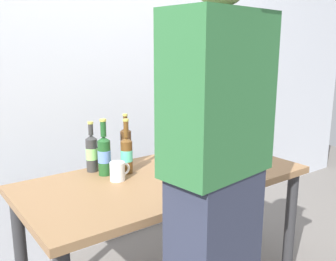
% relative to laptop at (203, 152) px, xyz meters
% --- Properties ---
extents(desk, '(1.54, 0.75, 0.75)m').
position_rel_laptop_xyz_m(desk, '(-0.37, -0.11, -0.14)').
color(desk, olive).
rests_on(desk, ground).
extents(laptop, '(0.33, 0.30, 0.20)m').
position_rel_laptop_xyz_m(laptop, '(0.00, 0.00, 0.00)').
color(laptop, '#383D4C').
rests_on(laptop, desk).
extents(beer_bottle_dark, '(0.07, 0.07, 0.28)m').
position_rel_laptop_xyz_m(beer_bottle_dark, '(-0.66, 0.19, 0.07)').
color(beer_bottle_dark, '#333333').
rests_on(beer_bottle_dark, desk).
extents(beer_bottle_green, '(0.06, 0.06, 0.31)m').
position_rel_laptop_xyz_m(beer_bottle_green, '(-0.46, 0.17, 0.08)').
color(beer_bottle_green, '#472B14').
rests_on(beer_bottle_green, desk).
extents(beer_bottle_amber, '(0.07, 0.07, 0.31)m').
position_rel_laptop_xyz_m(beer_bottle_amber, '(-0.52, 0.05, 0.07)').
color(beer_bottle_amber, brown).
rests_on(beer_bottle_amber, desk).
extents(beer_bottle_brown, '(0.07, 0.07, 0.31)m').
position_rel_laptop_xyz_m(beer_bottle_brown, '(-0.63, 0.10, 0.07)').
color(beer_bottle_brown, '#1E5123').
rests_on(beer_bottle_brown, desk).
extents(person_figure, '(0.44, 0.33, 1.81)m').
position_rel_laptop_xyz_m(person_figure, '(-0.57, -0.71, 0.13)').
color(person_figure, '#2D3347').
rests_on(person_figure, ground).
extents(coffee_mug, '(0.11, 0.08, 0.10)m').
position_rel_laptop_xyz_m(coffee_mug, '(-0.62, -0.02, 0.00)').
color(coffee_mug, white).
rests_on(coffee_mug, desk).
extents(back_wall, '(6.00, 0.10, 2.60)m').
position_rel_laptop_xyz_m(back_wall, '(-0.37, 0.72, 0.50)').
color(back_wall, silver).
rests_on(back_wall, ground).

